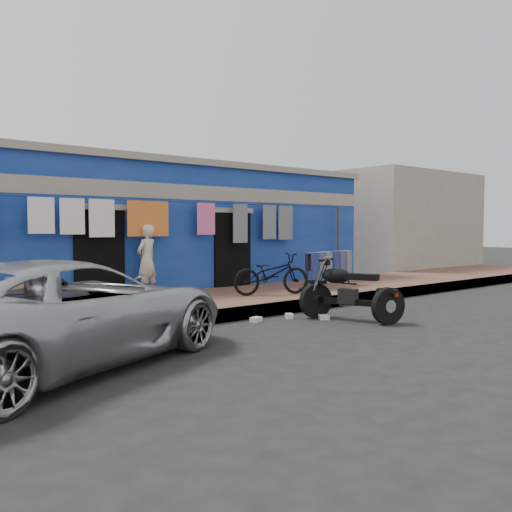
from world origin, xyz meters
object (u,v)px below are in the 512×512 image
at_px(charpoy, 12,296).
at_px(jeans_rack, 329,269).
at_px(bicycle, 271,269).
at_px(motorcycle, 351,290).
at_px(seated_person, 147,260).
at_px(car, 65,311).

xyz_separation_m(charpoy, jeans_rack, (7.18, -0.83, 0.17)).
bearing_deg(bicycle, motorcycle, -163.24).
distance_m(seated_person, motorcycle, 4.52).
bearing_deg(charpoy, bicycle, -11.61).
height_order(bicycle, motorcycle, bicycle).
bearing_deg(car, seated_person, -62.60).
xyz_separation_m(bicycle, jeans_rack, (2.09, 0.22, -0.10)).
xyz_separation_m(bicycle, charpoy, (-5.08, 1.04, -0.27)).
height_order(motorcycle, jeans_rack, jeans_rack).
bearing_deg(motorcycle, charpoy, 125.16).
relative_size(motorcycle, charpoy, 1.02).
relative_size(seated_person, jeans_rack, 0.79).
xyz_separation_m(car, motorcycle, (5.21, -0.19, -0.12)).
bearing_deg(charpoy, car, -94.91).
relative_size(bicycle, motorcycle, 0.92).
height_order(seated_person, motorcycle, seated_person).
bearing_deg(jeans_rack, bicycle, -174.12).
relative_size(seated_person, bicycle, 0.89).
distance_m(bicycle, jeans_rack, 2.11).
relative_size(car, charpoy, 2.67).
bearing_deg(charpoy, motorcycle, -34.65).
bearing_deg(car, charpoy, -27.58).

